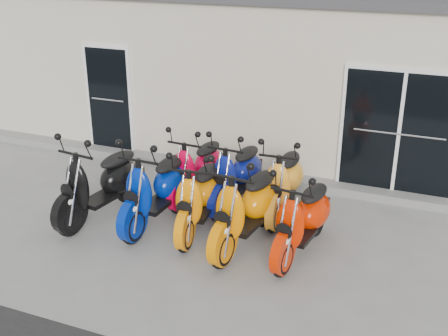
{
  "coord_description": "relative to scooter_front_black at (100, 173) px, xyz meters",
  "views": [
    {
      "loc": [
        3.24,
        -7.39,
        4.31
      ],
      "look_at": [
        0.0,
        0.6,
        0.75
      ],
      "focal_mm": 45.0,
      "sensor_mm": 36.0,
      "label": 1
    }
  ],
  "objects": [
    {
      "name": "building",
      "position": [
        1.75,
        5.63,
        0.82
      ],
      "size": [
        14.0,
        6.0,
        3.2
      ],
      "primitive_type": "cube",
      "color": "beige",
      "rests_on": "ground"
    },
    {
      "name": "scooter_front_orange_b",
      "position": [
        2.51,
        0.04,
        0.0
      ],
      "size": [
        1.02,
        2.2,
        1.57
      ],
      "primitive_type": null,
      "rotation": [
        0.0,
        0.0,
        -0.12
      ],
      "color": "orange",
      "rests_on": "ground"
    },
    {
      "name": "scooter_back_blue",
      "position": [
        1.89,
        1.25,
        -0.06
      ],
      "size": [
        0.84,
        2.01,
        1.45
      ],
      "primitive_type": null,
      "rotation": [
        0.0,
        0.0,
        -0.07
      ],
      "color": "navy",
      "rests_on": "ground"
    },
    {
      "name": "scooter_front_black",
      "position": [
        0.0,
        0.0,
        0.0
      ],
      "size": [
        1.06,
        2.21,
        1.57
      ],
      "primitive_type": null,
      "rotation": [
        0.0,
        0.0,
        -0.14
      ],
      "color": "black",
      "rests_on": "ground"
    },
    {
      "name": "scooter_front_blue",
      "position": [
        0.94,
        0.16,
        -0.0
      ],
      "size": [
        0.85,
        2.14,
        1.56
      ],
      "primitive_type": null,
      "rotation": [
        0.0,
        0.0,
        -0.04
      ],
      "color": "#011F94",
      "rests_on": "ground"
    },
    {
      "name": "scooter_front_red",
      "position": [
        3.34,
        0.09,
        -0.06
      ],
      "size": [
        0.96,
        2.03,
        1.45
      ],
      "primitive_type": null,
      "rotation": [
        0.0,
        0.0,
        -0.13
      ],
      "color": "red",
      "rests_on": "ground"
    },
    {
      "name": "front_step",
      "position": [
        1.75,
        2.45,
        -0.71
      ],
      "size": [
        14.0,
        0.4,
        0.15
      ],
      "primitive_type": "cube",
      "color": "gray",
      "rests_on": "ground"
    },
    {
      "name": "door_left",
      "position": [
        -1.45,
        2.6,
        0.48
      ],
      "size": [
        1.07,
        0.08,
        2.22
      ],
      "primitive_type": "cube",
      "color": "black",
      "rests_on": "front_step"
    },
    {
      "name": "ground",
      "position": [
        1.75,
        0.43,
        -0.78
      ],
      "size": [
        80.0,
        80.0,
        0.0
      ],
      "primitive_type": "plane",
      "color": "gray",
      "rests_on": "ground"
    },
    {
      "name": "scooter_back_red",
      "position": [
        1.15,
        1.27,
        -0.07
      ],
      "size": [
        0.83,
        1.97,
        1.43
      ],
      "primitive_type": null,
      "rotation": [
        0.0,
        0.0,
        -0.06
      ],
      "color": "red",
      "rests_on": "ground"
    },
    {
      "name": "door_right",
      "position": [
        4.35,
        2.6,
        0.48
      ],
      "size": [
        2.02,
        0.08,
        2.22
      ],
      "primitive_type": "cube",
      "color": "black",
      "rests_on": "front_step"
    },
    {
      "name": "scooter_back_yellow",
      "position": [
        2.73,
        1.24,
        -0.05
      ],
      "size": [
        0.84,
        2.02,
        1.46
      ],
      "primitive_type": null,
      "rotation": [
        0.0,
        0.0,
        0.06
      ],
      "color": "#FFA325",
      "rests_on": "ground"
    },
    {
      "name": "scooter_front_orange_a",
      "position": [
        1.67,
        0.19,
        -0.05
      ],
      "size": [
        0.94,
        2.05,
        1.46
      ],
      "primitive_type": null,
      "rotation": [
        0.0,
        0.0,
        0.11
      ],
      "color": "orange",
      "rests_on": "ground"
    }
  ]
}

